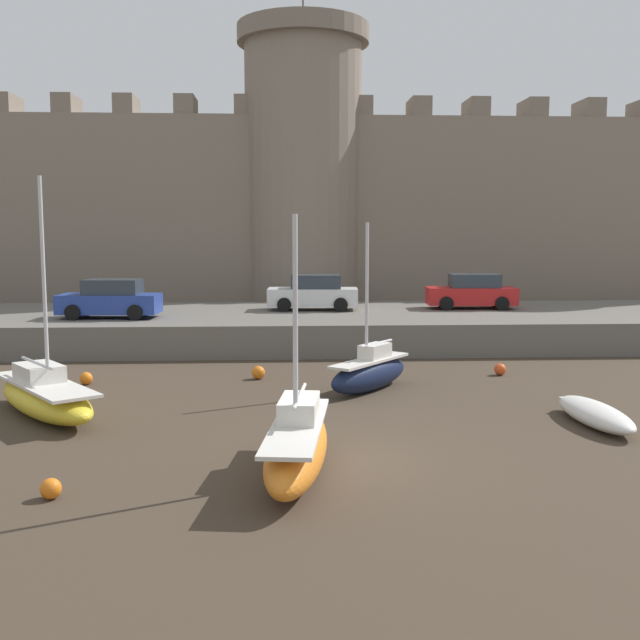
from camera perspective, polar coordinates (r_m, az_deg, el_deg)
ground_plane at (r=16.49m, az=1.74°, el=-10.50°), size 160.00×160.00×0.00m
quay_road at (r=33.64m, az=-0.71°, el=-0.49°), size 62.65×10.00×1.30m
castle at (r=43.93m, az=-1.27°, el=9.85°), size 58.13×7.47×19.43m
sailboat_midflat_right at (r=15.23m, az=-1.74°, el=-9.49°), size 1.78×5.24×5.22m
sailboat_foreground_right at (r=23.17m, az=3.83°, el=-3.95°), size 3.19×3.70×5.16m
sailboat_midflat_left at (r=21.24m, az=-20.22°, el=-5.45°), size 4.35×5.19×6.30m
rowboat_foreground_left at (r=20.35m, az=20.22°, el=-6.69°), size 1.29×3.58×0.58m
mooring_buoy_off_centre at (r=26.37m, az=13.56°, el=-3.68°), size 0.40×0.40×0.40m
mooring_buoy_mid_mud at (r=25.05m, az=-4.72°, el=-4.01°), size 0.44×0.44×0.44m
mooring_buoy_near_channel at (r=14.92m, az=-19.83°, el=-12.00°), size 0.39×0.39×0.39m
mooring_buoy_near_shore at (r=25.21m, az=-17.39°, el=-4.27°), size 0.41×0.41×0.41m
car_quay_east at (r=34.38m, az=-0.49°, el=2.07°), size 4.19×2.06×1.62m
car_quay_west at (r=32.35m, az=-15.68°, el=1.52°), size 4.19×2.06×1.62m
car_quay_centre_east at (r=35.70m, az=11.49°, el=2.10°), size 4.19×2.06×1.62m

